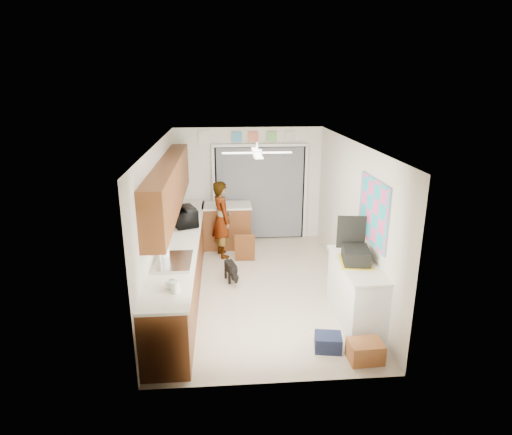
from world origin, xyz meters
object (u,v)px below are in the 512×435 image
object	(u,v)px
cup	(170,284)
cardboard_box	(365,351)
microwave	(184,217)
paper_towel_roll	(164,250)
suitcase	(356,255)
man	(222,219)
navy_crate	(328,342)
dog	(231,271)

from	to	relation	value
cup	cardboard_box	xyz separation A→B (m)	(2.46, -0.36, -0.86)
microwave	paper_towel_roll	bearing A→B (deg)	152.36
cup	paper_towel_roll	bearing A→B (deg)	101.27
suitcase	man	xyz separation A→B (m)	(-1.93, 2.64, -0.26)
cup	paper_towel_roll	size ratio (longest dim) A/B	0.47
paper_towel_roll	man	xyz separation A→B (m)	(0.83, 2.31, -0.30)
navy_crate	paper_towel_roll	bearing A→B (deg)	154.80
microwave	cardboard_box	distance (m)	3.91
microwave	paper_towel_roll	xyz separation A→B (m)	(-0.16, -1.54, -0.01)
suitcase	navy_crate	bearing A→B (deg)	-117.16
man	dog	size ratio (longest dim) A/B	3.19
suitcase	man	distance (m)	3.28
paper_towel_roll	suitcase	xyz separation A→B (m)	(2.76, -0.33, -0.04)
navy_crate	dog	size ratio (longest dim) A/B	0.71
paper_towel_roll	man	bearing A→B (deg)	70.17
cardboard_box	cup	bearing A→B (deg)	171.59
microwave	cardboard_box	size ratio (longest dim) A/B	1.35
man	cup	bearing A→B (deg)	150.78
cup	man	xyz separation A→B (m)	(0.64, 3.27, -0.21)
cardboard_box	dog	bearing A→B (deg)	124.26
microwave	navy_crate	distance (m)	3.46
man	dog	xyz separation A→B (m)	(0.14, -1.18, -0.59)
cardboard_box	suitcase	bearing A→B (deg)	83.47
cup	microwave	bearing A→B (deg)	90.59
navy_crate	dog	xyz separation A→B (m)	(-1.25, 2.18, 0.09)
paper_towel_roll	cardboard_box	world-z (taller)	paper_towel_roll
microwave	man	distance (m)	1.07
microwave	navy_crate	size ratio (longest dim) A/B	1.66
paper_towel_roll	suitcase	bearing A→B (deg)	-6.72
suitcase	dog	bearing A→B (deg)	149.88
paper_towel_roll	cardboard_box	distance (m)	3.11
microwave	suitcase	xyz separation A→B (m)	(2.60, -1.87, -0.06)
cup	suitcase	world-z (taller)	suitcase
cup	navy_crate	xyz separation A→B (m)	(2.04, -0.10, -0.89)
suitcase	paper_towel_roll	bearing A→B (deg)	-177.52
navy_crate	man	bearing A→B (deg)	112.55
cardboard_box	microwave	bearing A→B (deg)	130.97
microwave	cardboard_box	xyz separation A→B (m)	(2.48, -2.86, -0.97)
cardboard_box	navy_crate	xyz separation A→B (m)	(-0.42, 0.27, -0.03)
paper_towel_roll	man	distance (m)	2.48
cup	dog	bearing A→B (deg)	69.31
paper_towel_roll	cardboard_box	bearing A→B (deg)	-26.43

